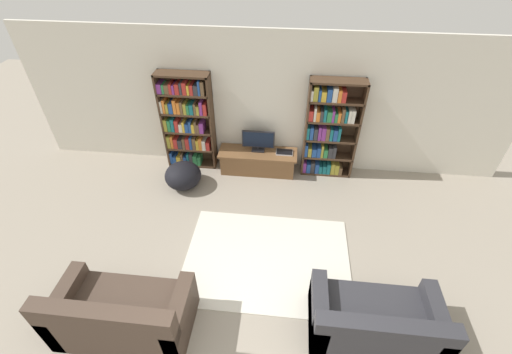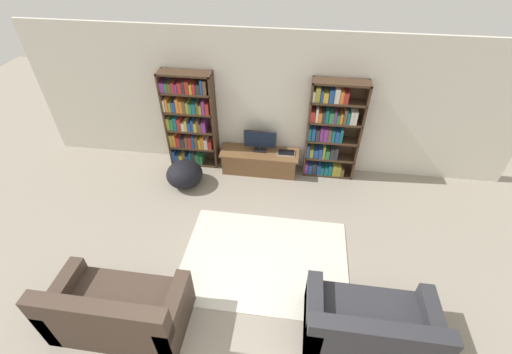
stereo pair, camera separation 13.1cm
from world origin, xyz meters
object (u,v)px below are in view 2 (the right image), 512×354
object	(u,v)px
bookshelf_left	(190,121)
couch_right_sofa	(370,326)
television	(260,141)
couch_left_sectional	(119,311)
laptop	(286,153)
beanbag_ottoman	(185,174)
tv_stand	(260,161)
bookshelf_right	(331,132)

from	to	relation	value
bookshelf_left	couch_right_sofa	bearing A→B (deg)	-46.58
television	couch_left_sectional	bearing A→B (deg)	-110.47
laptop	couch_left_sectional	distance (m)	3.82
bookshelf_left	couch_right_sofa	xyz separation A→B (m)	(3.04, -3.22, -0.66)
couch_right_sofa	television	bearing A→B (deg)	118.42
beanbag_ottoman	bookshelf_left	bearing A→B (deg)	91.83
beanbag_ottoman	tv_stand	bearing A→B (deg)	24.39
bookshelf_left	laptop	size ratio (longest dim) A/B	5.97
laptop	couch_left_sectional	xyz separation A→B (m)	(-1.77, -3.38, -0.14)
bookshelf_right	tv_stand	world-z (taller)	bookshelf_right
bookshelf_right	television	bearing A→B (deg)	-177.28
bookshelf_left	bookshelf_right	size ratio (longest dim) A/B	1.00
tv_stand	laptop	distance (m)	0.55
couch_left_sectional	beanbag_ottoman	size ratio (longest dim) A/B	2.39
bookshelf_right	laptop	distance (m)	0.90
tv_stand	beanbag_ottoman	distance (m)	1.44
tv_stand	laptop	bearing A→B (deg)	3.26
bookshelf_left	couch_right_sofa	world-z (taller)	bookshelf_left
bookshelf_right	couch_left_sectional	distance (m)	4.34
tv_stand	couch_right_sofa	xyz separation A→B (m)	(1.71, -3.10, 0.05)
bookshelf_right	laptop	size ratio (longest dim) A/B	5.97
bookshelf_right	couch_left_sectional	world-z (taller)	bookshelf_right
tv_stand	couch_left_sectional	bearing A→B (deg)	-110.80
laptop	beanbag_ottoman	xyz separation A→B (m)	(-1.81, -0.62, -0.22)
bookshelf_left	bookshelf_right	xyz separation A→B (m)	(2.60, 0.00, -0.01)
couch_left_sectional	beanbag_ottoman	xyz separation A→B (m)	(-0.04, 2.75, -0.08)
bookshelf_right	beanbag_ottoman	world-z (taller)	bookshelf_right
bookshelf_left	bookshelf_right	world-z (taller)	same
couch_right_sofa	tv_stand	bearing A→B (deg)	118.87
beanbag_ottoman	laptop	bearing A→B (deg)	18.97
bookshelf_left	television	bearing A→B (deg)	-2.48
bookshelf_left	laptop	bearing A→B (deg)	-2.74
bookshelf_right	television	size ratio (longest dim) A/B	3.11
couch_right_sofa	beanbag_ottoman	xyz separation A→B (m)	(-3.02, 2.51, -0.04)
laptop	couch_left_sectional	size ratio (longest dim) A/B	0.20
bookshelf_right	beanbag_ottoman	xyz separation A→B (m)	(-2.57, -0.71, -0.69)
bookshelf_left	television	size ratio (longest dim) A/B	3.11
bookshelf_right	laptop	bearing A→B (deg)	-173.25
couch_left_sectional	laptop	bearing A→B (deg)	62.30
couch_left_sectional	television	bearing A→B (deg)	69.53
couch_right_sofa	laptop	bearing A→B (deg)	111.11
couch_left_sectional	bookshelf_left	bearing A→B (deg)	91.04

